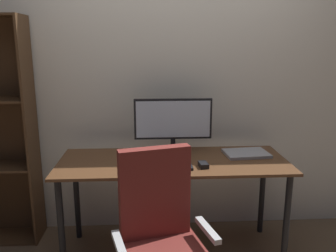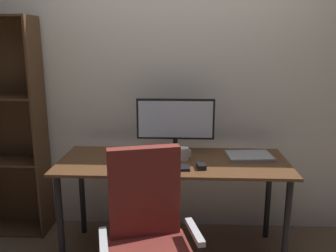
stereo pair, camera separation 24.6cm
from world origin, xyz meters
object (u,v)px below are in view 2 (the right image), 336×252
(coffee_mug, at_px, (184,154))
(laptop, at_px, (249,156))
(desk, at_px, (173,172))
(bookshelf, at_px, (6,130))
(keyboard, at_px, (168,168))
(monitor, at_px, (175,122))
(mouse, at_px, (201,166))
(office_chair, at_px, (149,251))

(coffee_mug, distance_m, laptop, 0.49)
(desk, xyz_separation_m, bookshelf, (-1.38, 0.32, 0.22))
(keyboard, bearing_deg, monitor, 81.08)
(monitor, bearing_deg, coffee_mug, -67.08)
(coffee_mug, bearing_deg, laptop, 8.43)
(monitor, bearing_deg, keyboard, -96.39)
(monitor, bearing_deg, mouse, -61.10)
(desk, relative_size, mouse, 17.06)
(coffee_mug, relative_size, laptop, 0.28)
(desk, xyz_separation_m, monitor, (0.01, 0.18, 0.33))
(monitor, distance_m, office_chair, 1.03)
(monitor, height_order, mouse, monitor)
(coffee_mug, xyz_separation_m, bookshelf, (-1.45, 0.30, 0.09))
(coffee_mug, bearing_deg, office_chair, -104.36)
(mouse, bearing_deg, keyboard, 178.56)
(coffee_mug, height_order, bookshelf, bookshelf)
(desk, height_order, bookshelf, bookshelf)
(office_chair, bearing_deg, mouse, 46.30)
(monitor, relative_size, bookshelf, 0.33)
(laptop, xyz_separation_m, office_chair, (-0.67, -0.80, -0.29))
(desk, xyz_separation_m, coffee_mug, (0.08, 0.02, 0.13))
(keyboard, height_order, coffee_mug, coffee_mug)
(mouse, distance_m, laptop, 0.44)
(monitor, height_order, office_chair, monitor)
(desk, bearing_deg, keyboard, -99.41)
(bookshelf, bearing_deg, keyboard, -20.13)
(keyboard, bearing_deg, bookshelf, 157.34)
(monitor, bearing_deg, office_chair, -97.75)
(keyboard, relative_size, coffee_mug, 3.24)
(office_chair, bearing_deg, bookshelf, 126.22)
(desk, bearing_deg, bookshelf, 166.91)
(mouse, xyz_separation_m, laptop, (0.36, 0.25, -0.01))
(desk, distance_m, bookshelf, 1.43)
(mouse, relative_size, bookshelf, 0.05)
(keyboard, bearing_deg, coffee_mug, 59.22)
(keyboard, bearing_deg, laptop, 21.97)
(monitor, distance_m, mouse, 0.44)
(monitor, height_order, bookshelf, bookshelf)
(keyboard, xyz_separation_m, mouse, (0.22, 0.02, 0.01))
(keyboard, relative_size, mouse, 3.02)
(mouse, distance_m, coffee_mug, 0.21)
(keyboard, distance_m, coffee_mug, 0.23)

